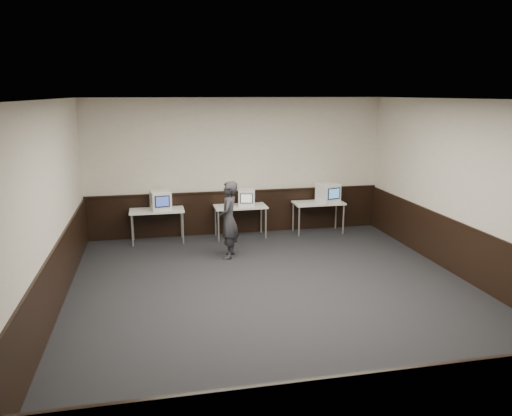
{
  "coord_description": "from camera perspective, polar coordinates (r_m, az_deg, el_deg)",
  "views": [
    {
      "loc": [
        -1.98,
        -7.48,
        3.29
      ],
      "look_at": [
        -0.05,
        1.6,
        1.15
      ],
      "focal_mm": 35.0,
      "sensor_mm": 36.0,
      "label": 1
    }
  ],
  "objects": [
    {
      "name": "floor",
      "position": [
        8.41,
        2.65,
        -10.07
      ],
      "size": [
        8.0,
        8.0,
        0.0
      ],
      "primitive_type": "plane",
      "color": "black",
      "rests_on": "ground"
    },
    {
      "name": "back_wall",
      "position": [
        11.77,
        -2.18,
        4.72
      ],
      "size": [
        7.0,
        0.0,
        7.0
      ],
      "primitive_type": "plane",
      "rotation": [
        1.57,
        0.0,
        0.0
      ],
      "color": "beige",
      "rests_on": "ground"
    },
    {
      "name": "desk_right",
      "position": [
        12.03,
        7.14,
        0.34
      ],
      "size": [
        1.2,
        0.6,
        0.75
      ],
      "color": "silver",
      "rests_on": "ground"
    },
    {
      "name": "desk_left",
      "position": [
        11.38,
        -11.26,
        -0.53
      ],
      "size": [
        1.2,
        0.6,
        0.75
      ],
      "color": "silver",
      "rests_on": "ground"
    },
    {
      "name": "front_wall",
      "position": [
        4.35,
        16.49,
        -10.5
      ],
      "size": [
        7.0,
        0.0,
        7.0
      ],
      "primitive_type": "plane",
      "rotation": [
        -1.57,
        0.0,
        0.0
      ],
      "color": "beige",
      "rests_on": "ground"
    },
    {
      "name": "wainscot_right",
      "position": [
        9.67,
        23.15,
        -4.87
      ],
      "size": [
        0.04,
        7.98,
        1.0
      ],
      "primitive_type": "cube",
      "color": "black",
      "rests_on": "right_wall"
    },
    {
      "name": "ceiling",
      "position": [
        7.74,
        2.91,
        12.3
      ],
      "size": [
        8.0,
        8.0,
        0.0
      ],
      "primitive_type": "plane",
      "rotation": [
        3.14,
        0.0,
        0.0
      ],
      "color": "white",
      "rests_on": "back_wall"
    },
    {
      "name": "person",
      "position": [
        10.11,
        -3.13,
        -1.36
      ],
      "size": [
        0.54,
        0.66,
        1.58
      ],
      "primitive_type": "imported",
      "rotation": [
        0.0,
        0.0,
        -1.89
      ],
      "color": "#28282E",
      "rests_on": "ground"
    },
    {
      "name": "emac_left",
      "position": [
        11.29,
        -10.85,
        0.86
      ],
      "size": [
        0.49,
        0.51,
        0.43
      ],
      "rotation": [
        0.0,
        0.0,
        0.14
      ],
      "color": "white",
      "rests_on": "desk_left"
    },
    {
      "name": "right_wall",
      "position": [
        9.42,
        23.84,
        1.53
      ],
      "size": [
        0.0,
        8.0,
        8.0
      ],
      "primitive_type": "plane",
      "rotation": [
        1.57,
        0.0,
        -1.57
      ],
      "color": "beige",
      "rests_on": "ground"
    },
    {
      "name": "emac_center",
      "position": [
        11.52,
        -1.07,
        1.22
      ],
      "size": [
        0.46,
        0.47,
        0.38
      ],
      "rotation": [
        0.0,
        0.0,
        -0.22
      ],
      "color": "white",
      "rests_on": "desk_center"
    },
    {
      "name": "wainscot_back",
      "position": [
        11.96,
        -2.12,
        -0.51
      ],
      "size": [
        6.98,
        0.04,
        1.0
      ],
      "primitive_type": "cube",
      "color": "black",
      "rests_on": "back_wall"
    },
    {
      "name": "wainscot_rail",
      "position": [
        11.83,
        -2.12,
        1.91
      ],
      "size": [
        6.98,
        0.06,
        0.04
      ],
      "primitive_type": "cube",
      "color": "black",
      "rests_on": "wainscot_back"
    },
    {
      "name": "left_wall",
      "position": [
        7.82,
        -22.89,
        -0.55
      ],
      "size": [
        0.0,
        8.0,
        8.0
      ],
      "primitive_type": "plane",
      "rotation": [
        1.57,
        0.0,
        1.57
      ],
      "color": "beige",
      "rests_on": "ground"
    },
    {
      "name": "wainscot_left",
      "position": [
        8.12,
        -22.06,
        -8.1
      ],
      "size": [
        0.04,
        7.98,
        1.0
      ],
      "primitive_type": "cube",
      "color": "black",
      "rests_on": "left_wall"
    },
    {
      "name": "desk_center",
      "position": [
        11.55,
        -1.8,
        -0.08
      ],
      "size": [
        1.2,
        0.6,
        0.75
      ],
      "color": "silver",
      "rests_on": "ground"
    },
    {
      "name": "emac_right",
      "position": [
        12.02,
        8.24,
        1.73
      ],
      "size": [
        0.55,
        0.57,
        0.44
      ],
      "rotation": [
        0.0,
        0.0,
        0.27
      ],
      "color": "white",
      "rests_on": "desk_right"
    }
  ]
}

